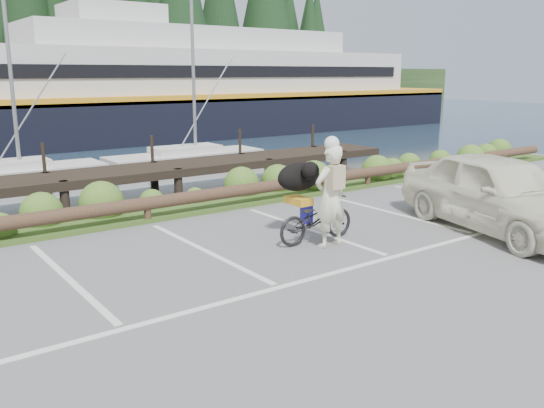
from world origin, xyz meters
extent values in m
plane|color=#5A5B5D|center=(0.00, 0.00, 0.00)|extent=(72.00, 72.00, 0.00)
cube|color=#3D5B21|center=(0.00, 5.30, 0.05)|extent=(34.00, 1.60, 0.10)
imported|color=black|center=(2.13, 1.22, 0.47)|extent=(1.82, 0.66, 0.95)
imported|color=#E8E6C5|center=(2.12, 0.80, 1.00)|extent=(0.74, 0.49, 2.01)
ellipsoid|color=black|center=(2.14, 1.80, 1.25)|extent=(0.52, 1.04, 0.60)
imported|color=silver|center=(5.81, -0.44, 0.84)|extent=(3.13, 5.25, 1.67)
camera|label=1|loc=(-5.16, -7.29, 3.33)|focal=38.00mm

